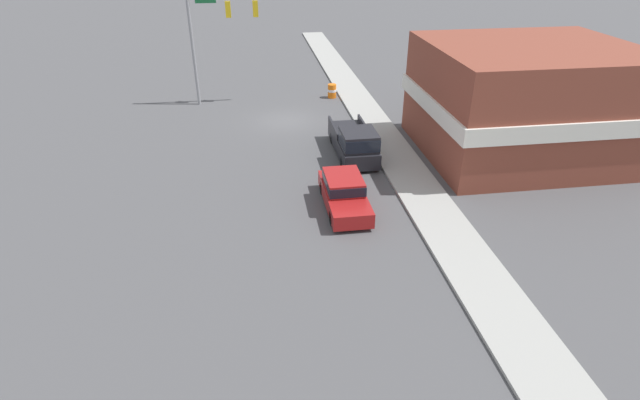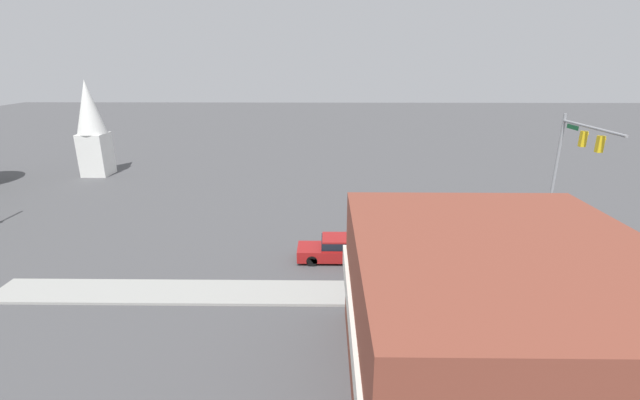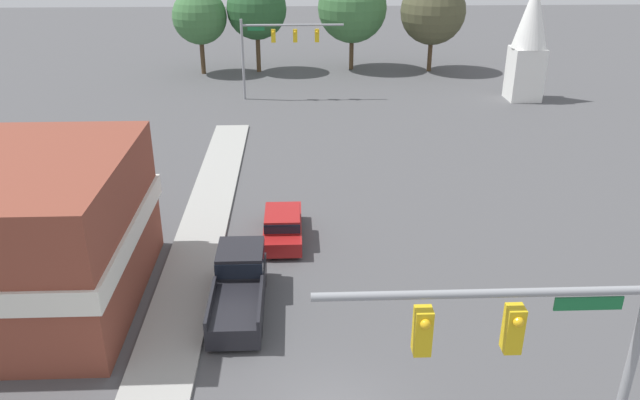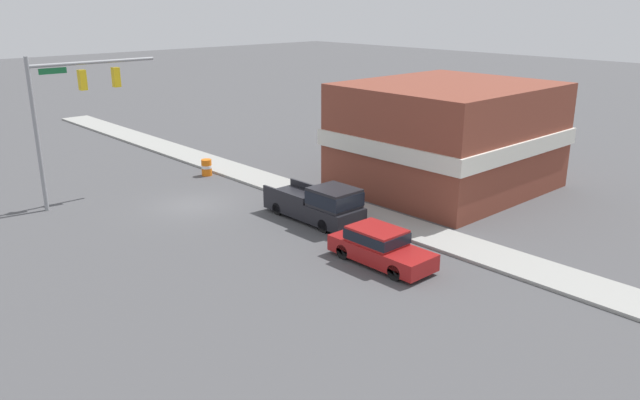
% 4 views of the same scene
% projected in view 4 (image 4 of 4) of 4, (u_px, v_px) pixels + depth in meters
% --- Properties ---
extents(ground_plane, '(200.00, 200.00, 0.00)m').
position_uv_depth(ground_plane, '(192.00, 205.00, 33.58)').
color(ground_plane, '#4C4C4F').
extents(sidewalk_curb, '(2.40, 60.00, 0.14)m').
position_uv_depth(sidewalk_curb, '(275.00, 184.00, 37.23)').
color(sidewalk_curb, '#9E9E99').
rests_on(sidewalk_curb, ground).
extents(near_signal_assembly, '(6.89, 0.49, 7.94)m').
position_uv_depth(near_signal_assembly, '(72.00, 98.00, 32.35)').
color(near_signal_assembly, gray).
rests_on(near_signal_assembly, ground).
extents(car_lead, '(1.80, 4.67, 1.51)m').
position_uv_depth(car_lead, '(380.00, 246.00, 25.99)').
color(car_lead, black).
rests_on(car_lead, ground).
extents(pickup_truck_parked, '(1.97, 5.60, 1.96)m').
position_uv_depth(pickup_truck_parked, '(321.00, 204.00, 30.77)').
color(pickup_truck_parked, black).
rests_on(pickup_truck_parked, ground).
extents(construction_barrel, '(0.66, 0.66, 1.03)m').
position_uv_depth(construction_barrel, '(207.00, 167.00, 39.17)').
color(construction_barrel, orange).
rests_on(construction_barrel, ground).
extents(corner_brick_building, '(11.25, 9.92, 6.09)m').
position_uv_depth(corner_brick_building, '(447.00, 136.00, 36.02)').
color(corner_brick_building, brown).
rests_on(corner_brick_building, ground).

